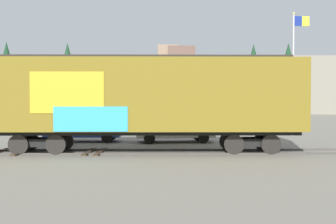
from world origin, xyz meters
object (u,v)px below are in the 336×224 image
object	(u,v)px
parked_car_blue	(82,127)
parked_car_silver	(174,127)
flagpole	(296,61)
freight_car	(146,97)

from	to	relation	value
parked_car_blue	parked_car_silver	size ratio (longest dim) A/B	0.94
flagpole	parked_car_blue	distance (m)	15.71
flagpole	parked_car_silver	size ratio (longest dim) A/B	1.84
flagpole	parked_car_blue	world-z (taller)	flagpole
parked_car_blue	freight_car	bearing A→B (deg)	-49.26
freight_car	parked_car_blue	world-z (taller)	freight_car
flagpole	parked_car_blue	xyz separation A→B (m)	(-14.37, -4.46, -4.54)
parked_car_blue	parked_car_silver	distance (m)	5.57
freight_car	parked_car_blue	size ratio (longest dim) A/B	3.23
freight_car	parked_car_silver	size ratio (longest dim) A/B	3.05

